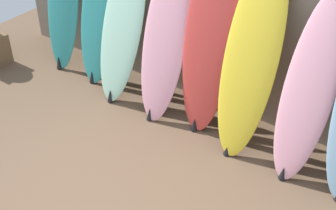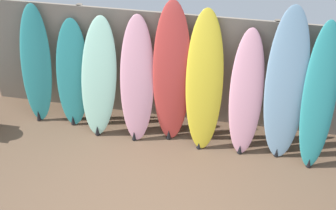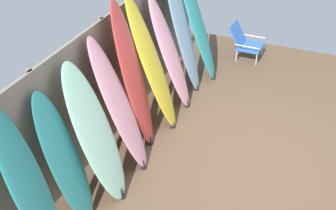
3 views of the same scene
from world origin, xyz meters
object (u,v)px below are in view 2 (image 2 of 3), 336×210
surfboard_teal_0 (36,65)px  surfboard_red_4 (172,73)px  surfboard_teal_1 (72,74)px  surfboard_seafoam_2 (99,78)px  surfboard_pink_3 (137,80)px  surfboard_skyblue_7 (286,85)px  surfboard_teal_8 (319,97)px  surfboard_yellow_5 (204,81)px  surfboard_pink_6 (246,93)px

surfboard_teal_0 → surfboard_red_4: (2.14, -0.05, 0.13)m
surfboard_teal_1 → surfboard_seafoam_2: bearing=-13.4°
surfboard_pink_3 → surfboard_red_4: surfboard_red_4 is taller
surfboard_seafoam_2 → surfboard_skyblue_7: (2.71, 0.02, 0.18)m
surfboard_red_4 → surfboard_pink_3: bearing=-173.9°
surfboard_teal_0 → surfboard_teal_1: surfboard_teal_0 is taller
surfboard_skyblue_7 → surfboard_teal_8: size_ratio=1.08×
surfboard_red_4 → surfboard_yellow_5: surfboard_red_4 is taller
surfboard_pink_6 → surfboard_yellow_5: bearing=178.4°
surfboard_teal_0 → surfboard_teal_1: (0.58, -0.00, -0.10)m
surfboard_teal_0 → surfboard_teal_8: (4.21, -0.19, 0.08)m
surfboard_teal_1 → surfboard_pink_3: bearing=-5.5°
surfboard_pink_3 → surfboard_skyblue_7: bearing=0.2°
surfboard_pink_3 → surfboard_teal_8: bearing=-1.8°
surfboard_teal_1 → surfboard_pink_3: size_ratio=0.91×
surfboard_pink_6 → surfboard_red_4: bearing=176.7°
surfboard_yellow_5 → surfboard_pink_3: bearing=-179.5°
surfboard_teal_0 → surfboard_yellow_5: 2.63m
surfboard_teal_0 → surfboard_red_4: size_ratio=0.88×
surfboard_teal_0 → surfboard_seafoam_2: (1.04, -0.12, -0.04)m
surfboard_teal_1 → surfboard_yellow_5: (2.04, -0.09, 0.17)m
surfboard_yellow_5 → surfboard_red_4: bearing=174.6°
surfboard_seafoam_2 → surfboard_pink_3: (0.59, 0.01, 0.03)m
surfboard_pink_3 → surfboard_skyblue_7: (2.13, 0.01, 0.16)m
surfboard_pink_6 → surfboard_skyblue_7: bearing=1.7°
surfboard_red_4 → surfboard_pink_6: bearing=-3.3°
surfboard_pink_6 → surfboard_teal_8: bearing=-4.1°
surfboard_skyblue_7 → surfboard_pink_3: bearing=-179.8°
surfboard_teal_0 → surfboard_teal_1: 0.59m
surfboard_teal_1 → surfboard_pink_3: 1.06m
surfboard_pink_3 → surfboard_yellow_5: bearing=0.5°
surfboard_red_4 → surfboard_skyblue_7: size_ratio=0.98×
surfboard_seafoam_2 → surfboard_pink_3: bearing=0.9°
surfboard_pink_3 → surfboard_skyblue_7: surfboard_skyblue_7 is taller
surfboard_skyblue_7 → surfboard_teal_8: (0.45, -0.09, -0.07)m
surfboard_red_4 → surfboard_teal_8: (2.07, -0.13, -0.05)m
surfboard_teal_1 → surfboard_pink_3: surfboard_pink_3 is taller
surfboard_pink_6 → surfboard_teal_1: bearing=177.6°
surfboard_seafoam_2 → surfboard_pink_3: 0.59m
surfboard_pink_3 → surfboard_teal_0: bearing=176.3°
surfboard_red_4 → surfboard_yellow_5: (0.48, -0.05, -0.05)m
surfboard_pink_6 → surfboard_teal_8: (0.98, -0.07, 0.11)m
surfboard_yellow_5 → surfboard_skyblue_7: bearing=-0.1°
surfboard_seafoam_2 → surfboard_red_4: surfboard_red_4 is taller
surfboard_red_4 → surfboard_pink_6: surfboard_red_4 is taller
surfboard_teal_0 → surfboard_red_4: 2.14m
surfboard_seafoam_2 → surfboard_teal_8: surfboard_teal_8 is taller
surfboard_pink_6 → surfboard_pink_3: bearing=179.7°
surfboard_red_4 → surfboard_skyblue_7: (1.62, -0.05, 0.02)m
surfboard_seafoam_2 → surfboard_red_4: 1.11m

